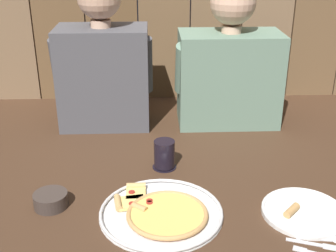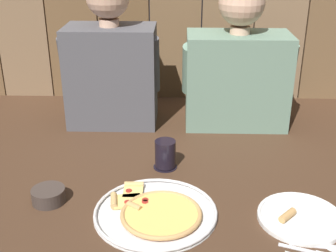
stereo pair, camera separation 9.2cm
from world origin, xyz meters
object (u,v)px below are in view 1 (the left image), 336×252
diner_left (103,61)px  dinner_plate (304,212)px  drinking_glass (164,155)px  dipping_bowl (51,199)px  pizza_tray (162,212)px  diner_right (230,62)px

diner_left → dinner_plate: bearing=-47.6°
drinking_glass → dipping_bowl: (-0.35, -0.23, -0.03)m
pizza_tray → diner_right: diner_right is taller
pizza_tray → dinner_plate: bearing=-1.7°
pizza_tray → diner_left: size_ratio=0.59×
pizza_tray → drinking_glass: 0.29m
diner_right → dinner_plate: bearing=-80.6°
dinner_plate → dipping_bowl: dipping_bowl is taller
drinking_glass → dipping_bowl: bearing=-147.2°
dinner_plate → diner_left: diner_left is taller
dinner_plate → drinking_glass: 0.50m
drinking_glass → diner_left: (-0.24, 0.40, 0.23)m
diner_left → dipping_bowl: bearing=-100.3°
dinner_plate → pizza_tray: bearing=178.3°
dipping_bowl → diner_right: diner_right is taller
drinking_glass → diner_right: bearing=54.6°
pizza_tray → drinking_glass: size_ratio=3.57×
pizza_tray → dipping_bowl: 0.34m
drinking_glass → diner_left: bearing=120.7°
pizza_tray → dinner_plate: 0.42m
dinner_plate → diner_left: 0.98m
pizza_tray → drinking_glass: bearing=86.6°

